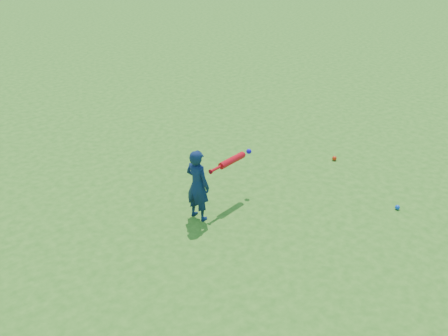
{
  "coord_description": "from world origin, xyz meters",
  "views": [
    {
      "loc": [
        -3.1,
        -4.29,
        3.56
      ],
      "look_at": [
        0.42,
        0.26,
        0.52
      ],
      "focal_mm": 40.0,
      "sensor_mm": 36.0,
      "label": 1
    }
  ],
  "objects_px": {
    "bat_swing": "(234,159)",
    "ground_ball_red": "(334,158)",
    "ground_ball_blue": "(397,207)",
    "child": "(198,185)"
  },
  "relations": [
    {
      "from": "child",
      "to": "ground_ball_blue",
      "type": "xyz_separation_m",
      "value": [
        2.19,
        -1.45,
        -0.45
      ]
    },
    {
      "from": "ground_ball_red",
      "to": "ground_ball_blue",
      "type": "bearing_deg",
      "value": -106.74
    },
    {
      "from": "ground_ball_red",
      "to": "bat_swing",
      "type": "distance_m",
      "value": 2.08
    },
    {
      "from": "child",
      "to": "ground_ball_blue",
      "type": "relative_size",
      "value": 15.07
    },
    {
      "from": "child",
      "to": "bat_swing",
      "type": "xyz_separation_m",
      "value": [
        0.63,
        0.07,
        0.13
      ]
    },
    {
      "from": "child",
      "to": "ground_ball_blue",
      "type": "bearing_deg",
      "value": -136.95
    },
    {
      "from": "ground_ball_red",
      "to": "bat_swing",
      "type": "bearing_deg",
      "value": 178.39
    },
    {
      "from": "ground_ball_blue",
      "to": "bat_swing",
      "type": "xyz_separation_m",
      "value": [
        -1.56,
        1.53,
        0.58
      ]
    },
    {
      "from": "bat_swing",
      "to": "ground_ball_red",
      "type": "bearing_deg",
      "value": -12.81
    },
    {
      "from": "ground_ball_blue",
      "to": "bat_swing",
      "type": "bearing_deg",
      "value": 135.51
    }
  ]
}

